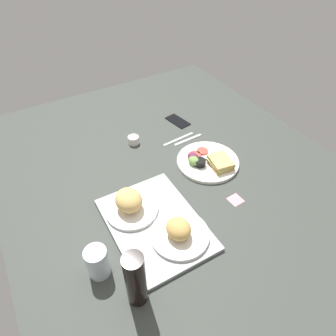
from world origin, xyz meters
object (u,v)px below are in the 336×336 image
at_px(serving_tray, 155,224).
at_px(plate_with_salad, 208,161).
at_px(drinking_glass, 98,262).
at_px(fork, 188,139).
at_px(cell_phone, 178,121).
at_px(sticky_note, 235,200).
at_px(bread_plate_far, 130,204).
at_px(soda_bottle, 136,280).
at_px(knife, 179,139).
at_px(bread_plate_near, 179,232).
at_px(espresso_cup, 134,140).

height_order(serving_tray, plate_with_salad, plate_with_salad).
xyz_separation_m(serving_tray, drinking_glass, (-0.08, 0.25, 0.05)).
bearing_deg(serving_tray, drinking_glass, 106.42).
relative_size(fork, cell_phone, 1.18).
relative_size(plate_with_salad, sticky_note, 5.27).
height_order(bread_plate_far, soda_bottle, soda_bottle).
bearing_deg(knife, bread_plate_near, 53.27).
height_order(serving_tray, drinking_glass, drinking_glass).
relative_size(bread_plate_far, knife, 1.11).
bearing_deg(espresso_cup, drinking_glass, 144.96).
height_order(drinking_glass, sticky_note, drinking_glass).
xyz_separation_m(drinking_glass, soda_bottle, (-0.14, -0.07, 0.05)).
xyz_separation_m(cell_phone, sticky_note, (-0.62, 0.10, -0.00)).
height_order(bread_plate_near, knife, bread_plate_near).
distance_m(plate_with_salad, cell_phone, 0.39).
distance_m(drinking_glass, sticky_note, 0.61).
bearing_deg(fork, serving_tray, 41.13).
height_order(serving_tray, bread_plate_far, bread_plate_far).
height_order(fork, sticky_note, fork).
height_order(serving_tray, sticky_note, serving_tray).
xyz_separation_m(bread_plate_far, plate_with_salad, (0.08, -0.44, -0.04)).
xyz_separation_m(bread_plate_far, drinking_glass, (-0.18, 0.20, 0.01)).
bearing_deg(serving_tray, bread_plate_near, -154.88).
distance_m(espresso_cup, cell_phone, 0.31).
bearing_deg(fork, knife, -39.17).
distance_m(bread_plate_near, bread_plate_far, 0.23).
xyz_separation_m(fork, sticky_note, (-0.45, 0.06, -0.00)).
distance_m(plate_with_salad, espresso_cup, 0.40).
relative_size(espresso_cup, fork, 0.33).
distance_m(knife, sticky_note, 0.48).
bearing_deg(plate_with_salad, serving_tray, 115.43).
bearing_deg(soda_bottle, plate_with_salad, -54.71).
height_order(serving_tray, knife, serving_tray).
bearing_deg(soda_bottle, sticky_note, -73.36).
xyz_separation_m(bread_plate_far, soda_bottle, (-0.33, 0.13, 0.06)).
bearing_deg(bread_plate_far, fork, -58.52).
bearing_deg(plate_with_salad, sticky_note, 171.91).
xyz_separation_m(drinking_glass, fork, (0.47, -0.67, -0.06)).
distance_m(bread_plate_near, drinking_glass, 0.30).
relative_size(bread_plate_far, plate_with_salad, 0.71).
relative_size(bread_plate_near, fork, 1.29).
relative_size(serving_tray, drinking_glass, 3.68).
bearing_deg(espresso_cup, cell_phone, -79.99).
bearing_deg(bread_plate_near, soda_bottle, 117.60).
bearing_deg(serving_tray, bread_plate_far, 26.58).
height_order(bread_plate_near, bread_plate_far, bread_plate_far).
xyz_separation_m(knife, cell_phone, (0.14, -0.08, 0.00)).
distance_m(soda_bottle, cell_phone, 1.02).
distance_m(bread_plate_near, cell_phone, 0.78).
xyz_separation_m(plate_with_salad, espresso_cup, (0.33, 0.23, 0.00)).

